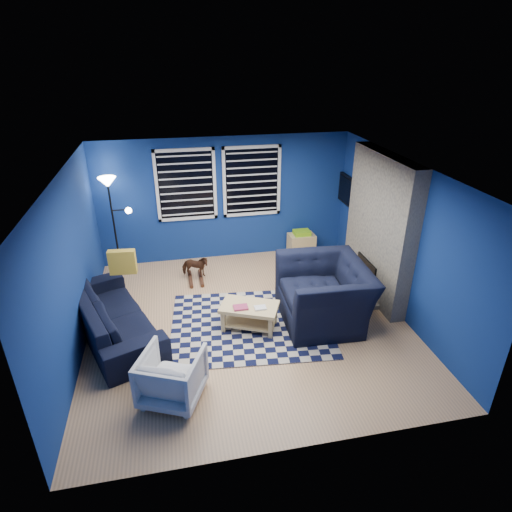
{
  "coord_description": "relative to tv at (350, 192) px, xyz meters",
  "views": [
    {
      "loc": [
        -1.03,
        -5.66,
        4.02
      ],
      "look_at": [
        0.19,
        0.3,
        1.02
      ],
      "focal_mm": 30.0,
      "sensor_mm": 36.0,
      "label": 1
    }
  ],
  "objects": [
    {
      "name": "floor",
      "position": [
        -2.45,
        -2.0,
        -1.4
      ],
      "size": [
        5.0,
        5.0,
        0.0
      ],
      "primitive_type": "plane",
      "color": "tan",
      "rests_on": "ground"
    },
    {
      "name": "ceiling",
      "position": [
        -2.45,
        -2.0,
        1.1
      ],
      "size": [
        5.0,
        5.0,
        0.0
      ],
      "primitive_type": "plane",
      "rotation": [
        3.14,
        0.0,
        0.0
      ],
      "color": "white",
      "rests_on": "wall_back"
    },
    {
      "name": "wall_back",
      "position": [
        -2.45,
        0.5,
        -0.15
      ],
      "size": [
        5.0,
        0.0,
        5.0
      ],
      "primitive_type": "plane",
      "rotation": [
        1.57,
        0.0,
        0.0
      ],
      "color": "navy",
      "rests_on": "floor"
    },
    {
      "name": "wall_left",
      "position": [
        -4.95,
        -2.0,
        -0.15
      ],
      "size": [
        0.0,
        5.0,
        5.0
      ],
      "primitive_type": "plane",
      "rotation": [
        1.57,
        0.0,
        1.57
      ],
      "color": "navy",
      "rests_on": "floor"
    },
    {
      "name": "wall_right",
      "position": [
        0.05,
        -2.0,
        -0.15
      ],
      "size": [
        0.0,
        5.0,
        5.0
      ],
      "primitive_type": "plane",
      "rotation": [
        1.57,
        0.0,
        -1.57
      ],
      "color": "navy",
      "rests_on": "floor"
    },
    {
      "name": "fireplace",
      "position": [
        -0.09,
        -1.5,
        -0.2
      ],
      "size": [
        0.65,
        2.0,
        2.5
      ],
      "color": "gray",
      "rests_on": "floor"
    },
    {
      "name": "window_left",
      "position": [
        -3.2,
        0.46,
        0.2
      ],
      "size": [
        1.17,
        0.06,
        1.42
      ],
      "color": "black",
      "rests_on": "wall_back"
    },
    {
      "name": "window_right",
      "position": [
        -1.9,
        0.46,
        0.2
      ],
      "size": [
        1.17,
        0.06,
        1.42
      ],
      "color": "black",
      "rests_on": "wall_back"
    },
    {
      "name": "tv",
      "position": [
        0.0,
        0.0,
        0.0
      ],
      "size": [
        0.07,
        1.0,
        0.58
      ],
      "color": "black",
      "rests_on": "wall_right"
    },
    {
      "name": "rug",
      "position": [
        -2.43,
        -2.09,
        -1.39
      ],
      "size": [
        2.68,
        2.23,
        0.02
      ],
      "primitive_type": "cube",
      "rotation": [
        0.0,
        0.0,
        -0.1
      ],
      "color": "black",
      "rests_on": "floor"
    },
    {
      "name": "sofa",
      "position": [
        -4.51,
        -1.9,
        -1.06
      ],
      "size": [
        2.49,
        1.69,
        0.68
      ],
      "primitive_type": "imported",
      "rotation": [
        0.0,
        0.0,
        1.94
      ],
      "color": "black",
      "rests_on": "floor"
    },
    {
      "name": "armchair_big",
      "position": [
        -1.24,
        -2.15,
        -0.92
      ],
      "size": [
        1.53,
        1.35,
        0.97
      ],
      "primitive_type": "imported",
      "rotation": [
        0.0,
        0.0,
        -1.61
      ],
      "color": "black",
      "rests_on": "floor"
    },
    {
      "name": "armchair_bent",
      "position": [
        -3.68,
        -3.44,
        -1.06
      ],
      "size": [
        0.96,
        0.97,
        0.68
      ],
      "primitive_type": "imported",
      "rotation": [
        0.0,
        0.0,
        2.73
      ],
      "color": "gray",
      "rests_on": "floor"
    },
    {
      "name": "rocking_horse",
      "position": [
        -3.17,
        -0.45,
        -1.11
      ],
      "size": [
        0.37,
        0.56,
        0.44
      ],
      "primitive_type": "imported",
      "rotation": [
        0.0,
        0.0,
        1.29
      ],
      "color": "#452516",
      "rests_on": "floor"
    },
    {
      "name": "coffee_table",
      "position": [
        -2.46,
        -2.17,
        -1.1
      ],
      "size": [
        1.01,
        0.82,
        0.44
      ],
      "rotation": [
        0.0,
        0.0,
        -0.41
      ],
      "color": "#DDC17C",
      "rests_on": "rug"
    },
    {
      "name": "cabinet",
      "position": [
        -0.87,
        0.25,
        -1.16
      ],
      "size": [
        0.56,
        0.38,
        0.54
      ],
      "rotation": [
        0.0,
        0.0,
        0.04
      ],
      "color": "#DDC17C",
      "rests_on": "floor"
    },
    {
      "name": "floor_lamp",
      "position": [
        -4.57,
        0.18,
        0.17
      ],
      "size": [
        0.52,
        0.32,
        1.92
      ],
      "color": "black",
      "rests_on": "floor"
    },
    {
      "name": "throw_pillow",
      "position": [
        -4.36,
        -1.2,
        -0.52
      ],
      "size": [
        0.44,
        0.17,
        0.41
      ],
      "primitive_type": "cube",
      "rotation": [
        0.0,
        0.0,
        -0.09
      ],
      "color": "gold",
      "rests_on": "sofa"
    }
  ]
}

